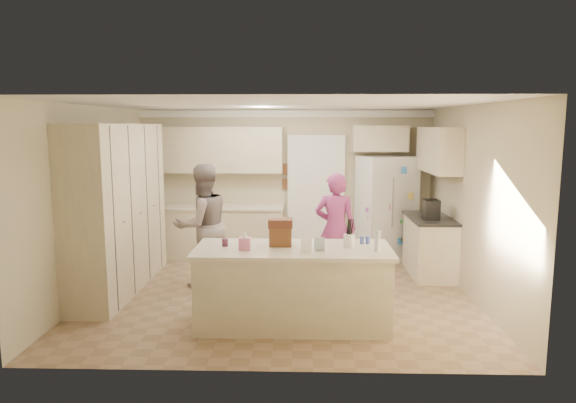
{
  "coord_description": "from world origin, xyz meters",
  "views": [
    {
      "loc": [
        0.31,
        -6.9,
        2.33
      ],
      "look_at": [
        0.1,
        0.35,
        1.25
      ],
      "focal_mm": 32.0,
      "sensor_mm": 36.0,
      "label": 1
    }
  ],
  "objects_px": {
    "island_base": "(293,288)",
    "dollhouse_body": "(281,236)",
    "coffee_maker": "(431,209)",
    "utensil_crock": "(349,241)",
    "teen_boy": "(203,225)",
    "refrigerator": "(386,208)",
    "teen_girl": "(335,229)",
    "tissue_box": "(245,243)"
  },
  "relations": [
    {
      "from": "island_base",
      "to": "dollhouse_body",
      "type": "relative_size",
      "value": 8.46
    },
    {
      "from": "island_base",
      "to": "teen_girl",
      "type": "relative_size",
      "value": 1.33
    },
    {
      "from": "island_base",
      "to": "teen_boy",
      "type": "relative_size",
      "value": 1.23
    },
    {
      "from": "island_base",
      "to": "utensil_crock",
      "type": "xyz_separation_m",
      "value": [
        0.65,
        0.05,
        0.56
      ]
    },
    {
      "from": "coffee_maker",
      "to": "utensil_crock",
      "type": "distance_m",
      "value": 2.32
    },
    {
      "from": "refrigerator",
      "to": "coffee_maker",
      "type": "xyz_separation_m",
      "value": [
        0.48,
        -1.23,
        0.17
      ]
    },
    {
      "from": "dollhouse_body",
      "to": "teen_boy",
      "type": "distance_m",
      "value": 1.81
    },
    {
      "from": "tissue_box",
      "to": "teen_girl",
      "type": "relative_size",
      "value": 0.08
    },
    {
      "from": "refrigerator",
      "to": "dollhouse_body",
      "type": "height_order",
      "value": "refrigerator"
    },
    {
      "from": "coffee_maker",
      "to": "teen_boy",
      "type": "relative_size",
      "value": 0.17
    },
    {
      "from": "coffee_maker",
      "to": "island_base",
      "type": "relative_size",
      "value": 0.14
    },
    {
      "from": "coffee_maker",
      "to": "dollhouse_body",
      "type": "xyz_separation_m",
      "value": [
        -2.2,
        -1.8,
        -0.03
      ]
    },
    {
      "from": "refrigerator",
      "to": "coffee_maker",
      "type": "distance_m",
      "value": 1.33
    },
    {
      "from": "coffee_maker",
      "to": "island_base",
      "type": "xyz_separation_m",
      "value": [
        -2.05,
        -1.9,
        -0.63
      ]
    },
    {
      "from": "dollhouse_body",
      "to": "utensil_crock",
      "type": "bearing_deg",
      "value": -3.58
    },
    {
      "from": "island_base",
      "to": "dollhouse_body",
      "type": "height_order",
      "value": "dollhouse_body"
    },
    {
      "from": "dollhouse_body",
      "to": "teen_girl",
      "type": "xyz_separation_m",
      "value": [
        0.74,
        1.47,
        -0.21
      ]
    },
    {
      "from": "tissue_box",
      "to": "refrigerator",
      "type": "bearing_deg",
      "value": 56.67
    },
    {
      "from": "island_base",
      "to": "teen_girl",
      "type": "bearing_deg",
      "value": 69.39
    },
    {
      "from": "refrigerator",
      "to": "teen_girl",
      "type": "relative_size",
      "value": 1.09
    },
    {
      "from": "island_base",
      "to": "utensil_crock",
      "type": "bearing_deg",
      "value": 4.4
    },
    {
      "from": "tissue_box",
      "to": "coffee_maker",
      "type": "bearing_deg",
      "value": 37.57
    },
    {
      "from": "tissue_box",
      "to": "dollhouse_body",
      "type": "distance_m",
      "value": 0.45
    },
    {
      "from": "coffee_maker",
      "to": "teen_girl",
      "type": "relative_size",
      "value": 0.18
    },
    {
      "from": "coffee_maker",
      "to": "teen_girl",
      "type": "bearing_deg",
      "value": -167.28
    },
    {
      "from": "dollhouse_body",
      "to": "teen_boy",
      "type": "relative_size",
      "value": 0.15
    },
    {
      "from": "refrigerator",
      "to": "dollhouse_body",
      "type": "relative_size",
      "value": 6.92
    },
    {
      "from": "coffee_maker",
      "to": "tissue_box",
      "type": "relative_size",
      "value": 2.14
    },
    {
      "from": "tissue_box",
      "to": "island_base",
      "type": "bearing_deg",
      "value": 10.3
    },
    {
      "from": "utensil_crock",
      "to": "dollhouse_body",
      "type": "bearing_deg",
      "value": 176.42
    },
    {
      "from": "tissue_box",
      "to": "utensil_crock",
      "type": "bearing_deg",
      "value": 7.13
    },
    {
      "from": "utensil_crock",
      "to": "teen_boy",
      "type": "xyz_separation_m",
      "value": [
        -1.99,
        1.4,
        -0.11
      ]
    },
    {
      "from": "island_base",
      "to": "tissue_box",
      "type": "distance_m",
      "value": 0.79
    },
    {
      "from": "island_base",
      "to": "teen_boy",
      "type": "distance_m",
      "value": 2.03
    },
    {
      "from": "teen_girl",
      "to": "island_base",
      "type": "bearing_deg",
      "value": 77.92
    },
    {
      "from": "coffee_maker",
      "to": "refrigerator",
      "type": "bearing_deg",
      "value": 111.12
    },
    {
      "from": "dollhouse_body",
      "to": "teen_boy",
      "type": "height_order",
      "value": "teen_boy"
    },
    {
      "from": "island_base",
      "to": "refrigerator",
      "type": "bearing_deg",
      "value": 63.3
    },
    {
      "from": "tissue_box",
      "to": "teen_boy",
      "type": "height_order",
      "value": "teen_boy"
    },
    {
      "from": "coffee_maker",
      "to": "utensil_crock",
      "type": "relative_size",
      "value": 2.0
    },
    {
      "from": "dollhouse_body",
      "to": "teen_girl",
      "type": "bearing_deg",
      "value": 63.27
    },
    {
      "from": "coffee_maker",
      "to": "teen_boy",
      "type": "distance_m",
      "value": 3.42
    }
  ]
}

